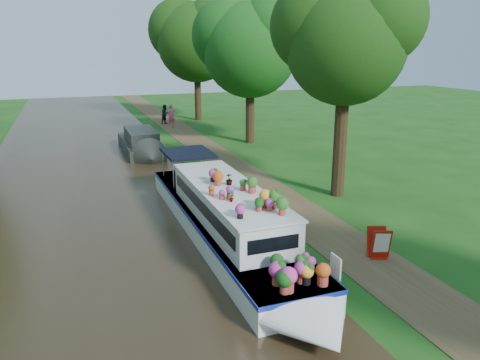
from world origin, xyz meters
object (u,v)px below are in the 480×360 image
(second_boat, at_px, (141,143))
(sandwich_board, at_px, (379,244))
(plant_boat, at_px, (229,218))
(pedestrian_dark, at_px, (165,114))
(pedestrian_pink, at_px, (172,116))

(second_boat, height_order, sandwich_board, second_boat)
(plant_boat, bearing_deg, second_boat, 91.95)
(plant_boat, distance_m, second_boat, 14.67)
(sandwich_board, bearing_deg, pedestrian_dark, 111.05)
(plant_boat, distance_m, sandwich_board, 4.69)
(plant_boat, xyz_separation_m, pedestrian_dark, (3.06, 24.79, -0.03))
(plant_boat, xyz_separation_m, pedestrian_pink, (3.19, 22.99, 0.08))
(second_boat, relative_size, sandwich_board, 7.76)
(sandwich_board, height_order, pedestrian_dark, pedestrian_dark)
(pedestrian_pink, bearing_deg, plant_boat, -116.74)
(sandwich_board, height_order, pedestrian_pink, pedestrian_pink)
(pedestrian_pink, relative_size, pedestrian_dark, 1.14)
(plant_boat, bearing_deg, pedestrian_dark, 82.96)
(pedestrian_pink, bearing_deg, pedestrian_dark, 75.14)
(second_boat, height_order, pedestrian_pink, pedestrian_pink)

